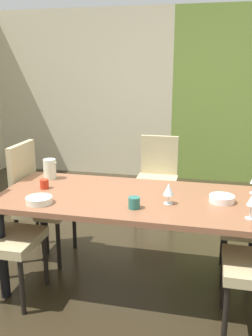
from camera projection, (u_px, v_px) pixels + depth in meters
name	position (u px, v px, depth m)	size (l,w,h in m)	color
ground_plane	(108.00, 270.00, 3.21)	(5.44, 5.91, 0.02)	#2F2618
back_panel_interior	(80.00, 94.00, 5.87)	(2.92, 0.10, 2.51)	beige
dining_table	(134.00, 207.00, 2.79)	(2.02, 0.90, 0.75)	brown
chair_left_far	(36.00, 196.00, 3.32)	(0.44, 0.44, 1.04)	tan
chair_head_far	(158.00, 174.00, 4.15)	(0.44, 0.45, 0.93)	tan
wine_glass_front	(169.00, 190.00, 2.59)	(0.08, 0.08, 0.15)	silver
wine_glass_rear	(251.00, 202.00, 2.33)	(0.06, 0.06, 0.16)	silver
serving_bowl_east	(39.00, 200.00, 2.62)	(0.19, 0.19, 0.05)	silver
serving_bowl_right	(222.00, 199.00, 2.64)	(0.18, 0.18, 0.05)	white
cup_near_window	(44.00, 184.00, 2.93)	(0.07, 0.07, 0.07)	red
cup_west	(134.00, 203.00, 2.52)	(0.08, 0.08, 0.08)	#28685C
pitcher_near_shelf	(50.00, 169.00, 3.17)	(0.12, 0.11, 0.17)	silver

